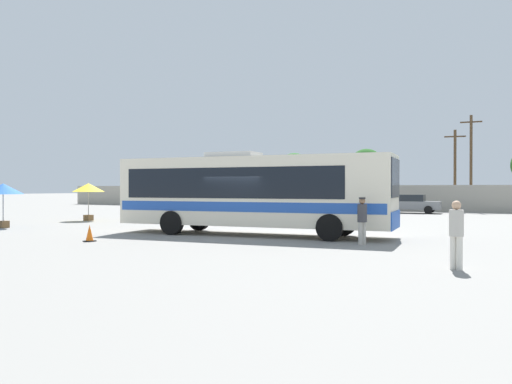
{
  "coord_description": "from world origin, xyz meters",
  "views": [
    {
      "loc": [
        10.92,
        -18.7,
        2.03
      ],
      "look_at": [
        -0.26,
        1.66,
        1.85
      ],
      "focal_mm": 35.62,
      "sensor_mm": 36.0,
      "label": 1
    }
  ],
  "objects_px": {
    "attendant_by_bus_door": "(362,218)",
    "parked_car_leftmost_dark_blue": "(263,202)",
    "roadside_tree_midleft": "(366,162)",
    "parked_car_second_black": "(321,203)",
    "roadside_tree_left": "(294,167)",
    "parked_car_third_grey": "(411,203)",
    "vendor_umbrella_secondary_yellow": "(88,189)",
    "coach_bus_cream_blue": "(250,191)",
    "passenger_waiting_on_apron": "(456,231)",
    "utility_pole_far": "(471,161)",
    "utility_pole_near": "(455,168)",
    "traffic_cone_on_apron": "(90,233)",
    "vendor_umbrella_near_gate_blue": "(3,190)"
  },
  "relations": [
    {
      "from": "utility_pole_far",
      "to": "traffic_cone_on_apron",
      "type": "xyz_separation_m",
      "value": [
        -9.9,
        -34.23,
        -4.08
      ]
    },
    {
      "from": "utility_pole_near",
      "to": "vendor_umbrella_near_gate_blue",
      "type": "bearing_deg",
      "value": -118.84
    },
    {
      "from": "parked_car_third_grey",
      "to": "roadside_tree_left",
      "type": "bearing_deg",
      "value": 147.52
    },
    {
      "from": "coach_bus_cream_blue",
      "to": "parked_car_third_grey",
      "type": "distance_m",
      "value": 23.09
    },
    {
      "from": "parked_car_leftmost_dark_blue",
      "to": "utility_pole_far",
      "type": "distance_m",
      "value": 18.82
    },
    {
      "from": "attendant_by_bus_door",
      "to": "parked_car_leftmost_dark_blue",
      "type": "xyz_separation_m",
      "value": [
        -17.01,
        24.51,
        -0.21
      ]
    },
    {
      "from": "parked_car_second_black",
      "to": "roadside_tree_left",
      "type": "relative_size",
      "value": 0.71
    },
    {
      "from": "roadside_tree_midleft",
      "to": "attendant_by_bus_door",
      "type": "bearing_deg",
      "value": -73.72
    },
    {
      "from": "coach_bus_cream_blue",
      "to": "parked_car_leftmost_dark_blue",
      "type": "height_order",
      "value": "coach_bus_cream_blue"
    },
    {
      "from": "roadside_tree_midleft",
      "to": "roadside_tree_left",
      "type": "bearing_deg",
      "value": -173.79
    },
    {
      "from": "parked_car_leftmost_dark_blue",
      "to": "utility_pole_far",
      "type": "bearing_deg",
      "value": 18.42
    },
    {
      "from": "parked_car_second_black",
      "to": "traffic_cone_on_apron",
      "type": "height_order",
      "value": "parked_car_second_black"
    },
    {
      "from": "coach_bus_cream_blue",
      "to": "roadside_tree_left",
      "type": "relative_size",
      "value": 2.07
    },
    {
      "from": "parked_car_second_black",
      "to": "utility_pole_far",
      "type": "xyz_separation_m",
      "value": [
        11.44,
        6.47,
        3.63
      ]
    },
    {
      "from": "vendor_umbrella_secondary_yellow",
      "to": "parked_car_third_grey",
      "type": "height_order",
      "value": "vendor_umbrella_secondary_yellow"
    },
    {
      "from": "roadside_tree_left",
      "to": "passenger_waiting_on_apron",
      "type": "bearing_deg",
      "value": -60.28
    },
    {
      "from": "utility_pole_far",
      "to": "parked_car_third_grey",
      "type": "bearing_deg",
      "value": -123.39
    },
    {
      "from": "vendor_umbrella_near_gate_blue",
      "to": "coach_bus_cream_blue",
      "type": "bearing_deg",
      "value": 11.8
    },
    {
      "from": "coach_bus_cream_blue",
      "to": "vendor_umbrella_secondary_yellow",
      "type": "distance_m",
      "value": 13.96
    },
    {
      "from": "parked_car_second_black",
      "to": "parked_car_third_grey",
      "type": "bearing_deg",
      "value": 3.94
    },
    {
      "from": "passenger_waiting_on_apron",
      "to": "vendor_umbrella_secondary_yellow",
      "type": "bearing_deg",
      "value": 157.88
    },
    {
      "from": "vendor_umbrella_near_gate_blue",
      "to": "parked_car_second_black",
      "type": "bearing_deg",
      "value": 73.65
    },
    {
      "from": "coach_bus_cream_blue",
      "to": "parked_car_third_grey",
      "type": "xyz_separation_m",
      "value": [
        2.01,
        22.98,
        -1.12
      ]
    },
    {
      "from": "parked_car_leftmost_dark_blue",
      "to": "roadside_tree_left",
      "type": "bearing_deg",
      "value": 95.96
    },
    {
      "from": "parked_car_second_black",
      "to": "utility_pole_far",
      "type": "relative_size",
      "value": 0.5
    },
    {
      "from": "coach_bus_cream_blue",
      "to": "passenger_waiting_on_apron",
      "type": "distance_m",
      "value": 10.78
    },
    {
      "from": "parked_car_leftmost_dark_blue",
      "to": "traffic_cone_on_apron",
      "type": "distance_m",
      "value": 29.4
    },
    {
      "from": "attendant_by_bus_door",
      "to": "parked_car_leftmost_dark_blue",
      "type": "height_order",
      "value": "attendant_by_bus_door"
    },
    {
      "from": "parked_car_leftmost_dark_blue",
      "to": "traffic_cone_on_apron",
      "type": "bearing_deg",
      "value": -74.97
    },
    {
      "from": "attendant_by_bus_door",
      "to": "parked_car_leftmost_dark_blue",
      "type": "relative_size",
      "value": 0.4
    },
    {
      "from": "coach_bus_cream_blue",
      "to": "vendor_umbrella_near_gate_blue",
      "type": "bearing_deg",
      "value": -168.2
    },
    {
      "from": "coach_bus_cream_blue",
      "to": "traffic_cone_on_apron",
      "type": "height_order",
      "value": "coach_bus_cream_blue"
    },
    {
      "from": "vendor_umbrella_secondary_yellow",
      "to": "utility_pole_far",
      "type": "height_order",
      "value": "utility_pole_far"
    },
    {
      "from": "vendor_umbrella_secondary_yellow",
      "to": "utility_pole_far",
      "type": "xyz_separation_m",
      "value": [
        19.44,
        25.41,
        2.39
      ]
    },
    {
      "from": "coach_bus_cream_blue",
      "to": "utility_pole_far",
      "type": "relative_size",
      "value": 1.45
    },
    {
      "from": "roadside_tree_midleft",
      "to": "traffic_cone_on_apron",
      "type": "distance_m",
      "value": 38.67
    },
    {
      "from": "utility_pole_near",
      "to": "roadside_tree_left",
      "type": "relative_size",
      "value": 1.22
    },
    {
      "from": "parked_car_second_black",
      "to": "roadside_tree_left",
      "type": "xyz_separation_m",
      "value": [
        -7.03,
        9.79,
        3.65
      ]
    },
    {
      "from": "parked_car_second_black",
      "to": "parked_car_third_grey",
      "type": "xyz_separation_m",
      "value": [
        7.53,
        0.52,
        0.03
      ]
    },
    {
      "from": "parked_car_leftmost_dark_blue",
      "to": "parked_car_second_black",
      "type": "xyz_separation_m",
      "value": [
        6.08,
        -0.63,
        0.01
      ]
    },
    {
      "from": "parked_car_leftmost_dark_blue",
      "to": "parked_car_second_black",
      "type": "bearing_deg",
      "value": -5.91
    },
    {
      "from": "passenger_waiting_on_apron",
      "to": "parked_car_second_black",
      "type": "bearing_deg",
      "value": 117.46
    },
    {
      "from": "coach_bus_cream_blue",
      "to": "parked_car_second_black",
      "type": "xyz_separation_m",
      "value": [
        -5.51,
        22.46,
        -1.15
      ]
    },
    {
      "from": "parked_car_second_black",
      "to": "utility_pole_near",
      "type": "relative_size",
      "value": 0.58
    },
    {
      "from": "parked_car_leftmost_dark_blue",
      "to": "vendor_umbrella_secondary_yellow",
      "type": "bearing_deg",
      "value": -95.6
    },
    {
      "from": "traffic_cone_on_apron",
      "to": "utility_pole_near",
      "type": "bearing_deg",
      "value": 76.01
    },
    {
      "from": "coach_bus_cream_blue",
      "to": "utility_pole_near",
      "type": "xyz_separation_m",
      "value": [
        4.6,
        29.06,
        1.87
      ]
    },
    {
      "from": "utility_pole_near",
      "to": "roadside_tree_midleft",
      "type": "xyz_separation_m",
      "value": [
        -9.26,
        4.04,
        0.93
      ]
    },
    {
      "from": "attendant_by_bus_door",
      "to": "parked_car_third_grey",
      "type": "height_order",
      "value": "attendant_by_bus_door"
    },
    {
      "from": "parked_car_third_grey",
      "to": "vendor_umbrella_secondary_yellow",
      "type": "bearing_deg",
      "value": -128.57
    }
  ]
}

